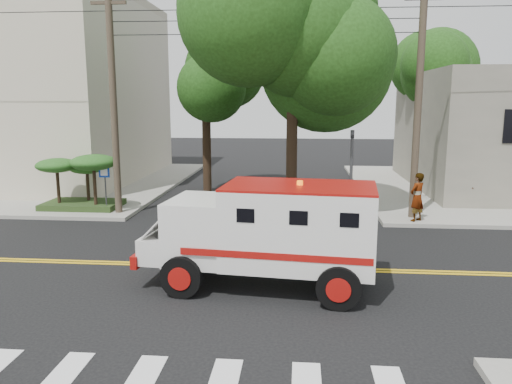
# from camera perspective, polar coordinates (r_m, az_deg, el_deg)

# --- Properties ---
(ground) EXTENTS (100.00, 100.00, 0.00)m
(ground) POSITION_cam_1_polar(r_m,az_deg,el_deg) (14.48, -2.50, -8.51)
(ground) COLOR black
(ground) RESTS_ON ground
(sidewalk_nw) EXTENTS (17.00, 17.00, 0.15)m
(sidewalk_nw) POSITION_cam_1_polar(r_m,az_deg,el_deg) (31.45, -24.20, 1.03)
(sidewalk_nw) COLOR gray
(sidewalk_nw) RESTS_ON ground
(building_left) EXTENTS (16.00, 14.00, 10.00)m
(building_left) POSITION_cam_1_polar(r_m,az_deg,el_deg) (33.42, -26.64, 10.09)
(building_left) COLOR beige
(building_left) RESTS_ON sidewalk_nw
(utility_pole_left) EXTENTS (0.28, 0.28, 9.00)m
(utility_pole_left) POSITION_cam_1_polar(r_m,az_deg,el_deg) (20.94, -15.96, 9.48)
(utility_pole_left) COLOR #382D23
(utility_pole_left) RESTS_ON ground
(utility_pole_right) EXTENTS (0.28, 0.28, 9.00)m
(utility_pole_right) POSITION_cam_1_polar(r_m,az_deg,el_deg) (20.28, 18.03, 9.35)
(utility_pole_right) COLOR #382D23
(utility_pole_right) RESTS_ON ground
(tree_main) EXTENTS (6.08, 5.70, 9.85)m
(tree_main) POSITION_cam_1_polar(r_m,az_deg,el_deg) (19.94, 5.58, 17.57)
(tree_main) COLOR black
(tree_main) RESTS_ON ground
(tree_left) EXTENTS (4.48, 4.20, 7.70)m
(tree_left) POSITION_cam_1_polar(r_m,az_deg,el_deg) (25.78, -5.16, 12.66)
(tree_left) COLOR black
(tree_left) RESTS_ON ground
(tree_right) EXTENTS (4.80, 4.50, 8.20)m
(tree_right) POSITION_cam_1_polar(r_m,az_deg,el_deg) (30.21, 18.93, 12.50)
(tree_right) COLOR black
(tree_right) RESTS_ON ground
(traffic_signal) EXTENTS (0.15, 0.18, 3.60)m
(traffic_signal) POSITION_cam_1_polar(r_m,az_deg,el_deg) (19.43, 10.84, 2.92)
(traffic_signal) COLOR #3F3F42
(traffic_signal) RESTS_ON ground
(accessibility_sign) EXTENTS (0.45, 0.10, 2.02)m
(accessibility_sign) POSITION_cam_1_polar(r_m,az_deg,el_deg) (21.57, -16.87, 1.07)
(accessibility_sign) COLOR #3F3F42
(accessibility_sign) RESTS_ON ground
(palm_planter) EXTENTS (3.52, 2.63, 2.36)m
(palm_planter) POSITION_cam_1_polar(r_m,az_deg,el_deg) (22.43, -19.42, 2.00)
(palm_planter) COLOR #1E3314
(palm_planter) RESTS_ON sidewalk_nw
(armored_truck) EXTENTS (6.07, 2.88, 2.67)m
(armored_truck) POSITION_cam_1_polar(r_m,az_deg,el_deg) (12.50, 1.47, -4.29)
(armored_truck) COLOR silver
(armored_truck) RESTS_ON ground
(pedestrian_a) EXTENTS (0.80, 0.78, 1.86)m
(pedestrian_a) POSITION_cam_1_polar(r_m,az_deg,el_deg) (19.92, 17.94, -0.56)
(pedestrian_a) COLOR gray
(pedestrian_a) RESTS_ON sidewalk_ne
(pedestrian_b) EXTENTS (1.06, 0.88, 1.95)m
(pedestrian_b) POSITION_cam_1_polar(r_m,az_deg,el_deg) (23.40, 23.28, 0.77)
(pedestrian_b) COLOR gray
(pedestrian_b) RESTS_ON sidewalk_ne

